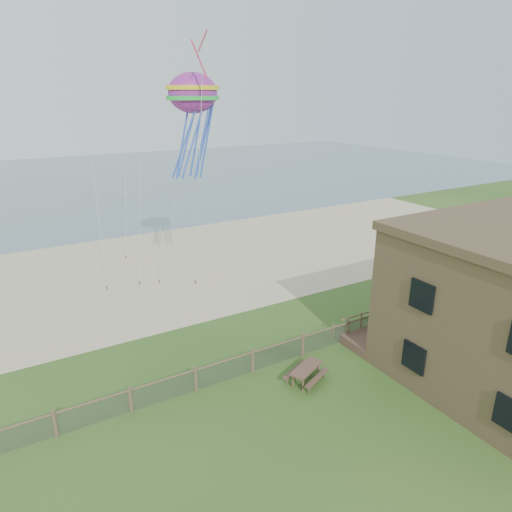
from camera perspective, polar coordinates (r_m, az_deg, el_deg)
name	(u,v)px	position (r m, az deg, el deg)	size (l,w,h in m)	color
ground	(330,449)	(19.29, 9.24, -22.66)	(160.00, 160.00, 0.00)	#2C511B
sand_beach	(151,270)	(36.45, -13.04, -1.75)	(72.00, 20.00, 0.02)	#C5AF8E
ocean	(62,183)	(78.40, -23.07, 8.45)	(160.00, 68.00, 0.02)	slate
chainlink_fence	(253,362)	(22.87, -0.42, -13.12)	(36.20, 0.20, 1.25)	#4D412B
motel_deck	(446,315)	(30.26, 22.64, -6.80)	(15.00, 2.00, 0.50)	brown
picnic_table	(306,374)	(22.42, 6.27, -14.43)	(1.92, 1.45, 0.81)	brown
octopus_kite	(194,123)	(29.26, -7.73, 16.13)	(3.30, 2.33, 6.80)	red
kite_red	(203,49)	(26.97, -6.63, 24.27)	(1.16, 0.70, 2.04)	#C62349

